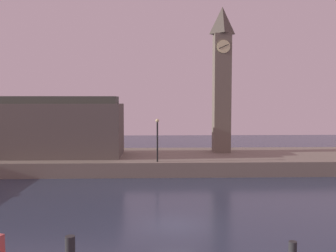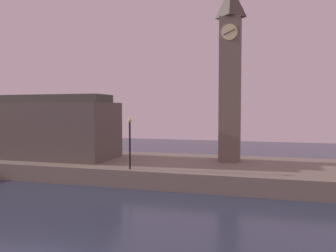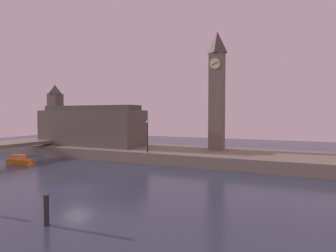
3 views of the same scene
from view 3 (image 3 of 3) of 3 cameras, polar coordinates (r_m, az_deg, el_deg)
The scene contains 7 objects.
ground_plane at distance 28.60m, azimuth -16.91°, elevation -11.37°, with size 120.00×120.00×0.00m, color #2D384C.
far_embankment at distance 45.10m, azimuth 0.40°, elevation -5.28°, with size 70.00×12.00×1.50m, color slate.
clock_tower at distance 44.15m, azimuth 9.28°, elevation 6.95°, with size 2.16×2.21×17.06m.
parliament_hall at distance 51.60m, azimuth -14.73°, elevation 0.07°, with size 18.03×6.17×10.35m.
streetlamp at distance 40.57m, azimuth -3.93°, elevation -1.30°, with size 0.36×0.36×4.32m.
mooring_post_right at distance 20.12m, azimuth -22.14°, elevation -14.58°, with size 0.33×0.33×1.86m, color #2C2C2C.
boat_patrol_orange at distance 44.95m, azimuth -26.03°, elevation -5.94°, with size 4.33×1.65×1.35m.
Camera 3 is at (18.64, -20.62, 6.72)m, focal length 32.04 mm.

